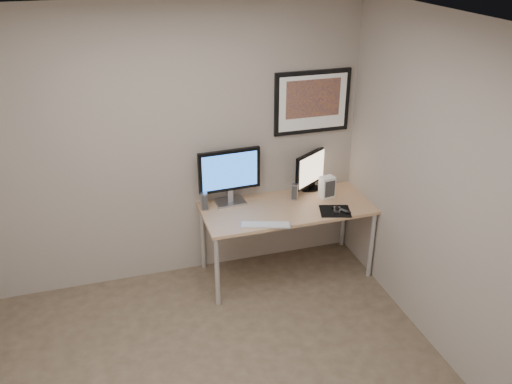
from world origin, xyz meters
TOP-DOWN VIEW (x-y plane):
  - room at (0.00, 0.45)m, footprint 3.60×3.60m
  - desk at (1.00, 1.35)m, footprint 1.60×0.70m
  - framed_art at (1.35, 1.68)m, footprint 0.75×0.04m
  - monitor_large at (0.51, 1.58)m, footprint 0.59×0.20m
  - monitor_tv at (1.36, 1.63)m, footprint 0.46×0.31m
  - speaker_left at (0.24, 1.52)m, footprint 0.07×0.07m
  - speaker_right at (1.12, 1.48)m, footprint 0.09×0.09m
  - keyboard at (0.70, 1.07)m, footprint 0.45×0.25m
  - mousepad at (1.39, 1.13)m, footprint 0.34×0.32m
  - mouse at (1.42, 1.14)m, footprint 0.09×0.11m
  - remote at (1.45, 1.12)m, footprint 0.13×0.18m
  - fan_unit at (1.44, 1.44)m, footprint 0.15×0.12m

SIDE VIEW (x-z plane):
  - desk at x=1.00m, z-range 0.30..1.03m
  - mousepad at x=1.39m, z-range 0.73..0.73m
  - keyboard at x=0.70m, z-range 0.73..0.75m
  - remote at x=1.45m, z-range 0.73..0.75m
  - mouse at x=1.42m, z-range 0.73..0.77m
  - speaker_right at x=1.12m, z-range 0.73..0.89m
  - speaker_left at x=0.24m, z-range 0.73..0.90m
  - fan_unit at x=1.44m, z-range 0.73..0.94m
  - monitor_tv at x=1.36m, z-range 0.74..1.16m
  - monitor_large at x=0.51m, z-range 0.76..1.30m
  - framed_art at x=1.35m, z-range 1.32..1.92m
  - room at x=0.00m, z-range -0.16..3.44m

